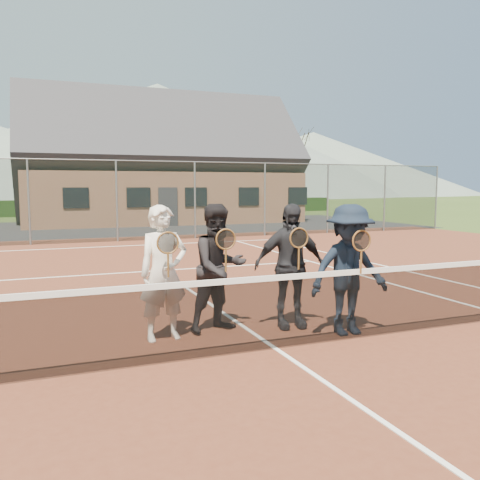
{
  "coord_description": "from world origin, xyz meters",
  "views": [
    {
      "loc": [
        -2.72,
        -5.6,
        2.06
      ],
      "look_at": [
        0.11,
        1.5,
        1.25
      ],
      "focal_mm": 38.0,
      "sensor_mm": 36.0,
      "label": 1
    }
  ],
  "objects_px": {
    "clubhouse": "(159,153)",
    "tennis_net": "(276,309)",
    "player_b": "(219,268)",
    "player_c": "(290,266)",
    "player_d": "(349,270)",
    "player_a": "(163,273)"
  },
  "relations": [
    {
      "from": "tennis_net",
      "to": "player_b",
      "type": "xyz_separation_m",
      "value": [
        -0.38,
        1.06,
        0.38
      ]
    },
    {
      "from": "tennis_net",
      "to": "player_a",
      "type": "relative_size",
      "value": 6.49
    },
    {
      "from": "clubhouse",
      "to": "player_a",
      "type": "bearing_deg",
      "value": -102.72
    },
    {
      "from": "player_a",
      "to": "player_b",
      "type": "xyz_separation_m",
      "value": [
        0.83,
        0.14,
        -0.0
      ]
    },
    {
      "from": "tennis_net",
      "to": "player_a",
      "type": "xyz_separation_m",
      "value": [
        -1.21,
        0.92,
        0.38
      ]
    },
    {
      "from": "tennis_net",
      "to": "clubhouse",
      "type": "distance_m",
      "value": 24.57
    },
    {
      "from": "clubhouse",
      "to": "player_c",
      "type": "xyz_separation_m",
      "value": [
        -3.38,
        -23.15,
        -3.07
      ]
    },
    {
      "from": "player_b",
      "to": "player_c",
      "type": "xyz_separation_m",
      "value": [
        1.0,
        -0.22,
        0.0
      ]
    },
    {
      "from": "tennis_net",
      "to": "player_d",
      "type": "height_order",
      "value": "player_d"
    },
    {
      "from": "player_a",
      "to": "player_c",
      "type": "distance_m",
      "value": 1.83
    },
    {
      "from": "clubhouse",
      "to": "player_b",
      "type": "xyz_separation_m",
      "value": [
        -4.38,
        -22.94,
        -3.07
      ]
    },
    {
      "from": "clubhouse",
      "to": "player_a",
      "type": "xyz_separation_m",
      "value": [
        -5.21,
        -23.08,
        -3.07
      ]
    },
    {
      "from": "tennis_net",
      "to": "clubhouse",
      "type": "bearing_deg",
      "value": 80.54
    },
    {
      "from": "player_b",
      "to": "player_c",
      "type": "bearing_deg",
      "value": -12.26
    },
    {
      "from": "clubhouse",
      "to": "player_b",
      "type": "relative_size",
      "value": 8.67
    },
    {
      "from": "player_a",
      "to": "player_c",
      "type": "bearing_deg",
      "value": -2.35
    },
    {
      "from": "clubhouse",
      "to": "tennis_net",
      "type": "bearing_deg",
      "value": -99.46
    },
    {
      "from": "tennis_net",
      "to": "player_c",
      "type": "bearing_deg",
      "value": 53.53
    },
    {
      "from": "player_c",
      "to": "player_d",
      "type": "distance_m",
      "value": 0.86
    },
    {
      "from": "player_a",
      "to": "player_b",
      "type": "relative_size",
      "value": 1.0
    },
    {
      "from": "clubhouse",
      "to": "player_d",
      "type": "height_order",
      "value": "clubhouse"
    },
    {
      "from": "clubhouse",
      "to": "player_a",
      "type": "relative_size",
      "value": 8.67
    }
  ]
}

